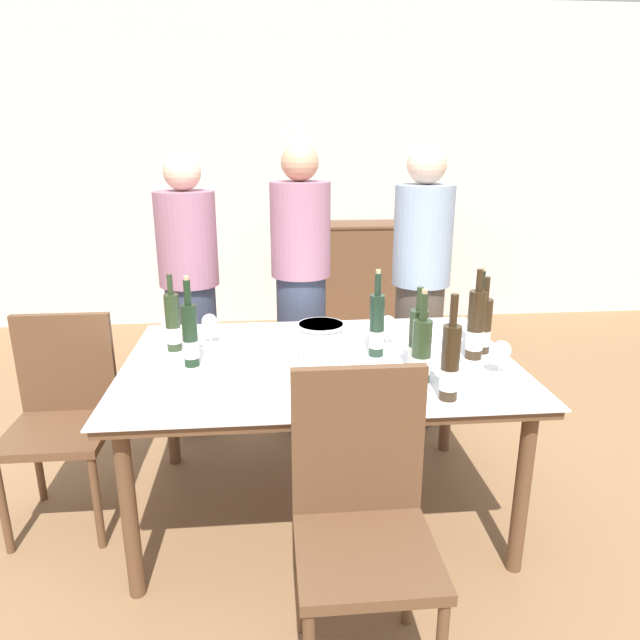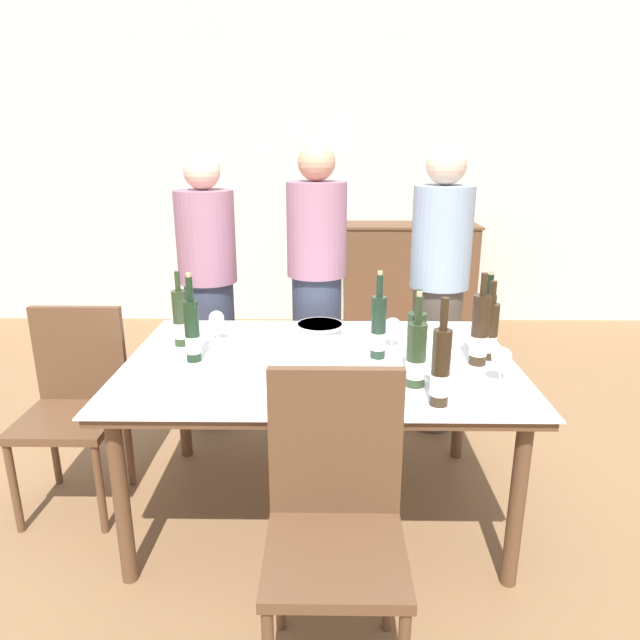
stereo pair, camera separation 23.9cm
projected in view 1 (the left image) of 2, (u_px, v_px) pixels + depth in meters
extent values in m
plane|color=olive|center=(320.00, 507.00, 2.66)|extent=(12.00, 12.00, 0.00)
cube|color=silver|center=(289.00, 170.00, 5.14)|extent=(8.00, 0.10, 2.80)
cube|color=brown|center=(375.00, 276.00, 5.20)|extent=(1.15, 0.44, 0.93)
cube|color=brown|center=(377.00, 224.00, 5.06)|extent=(1.18, 0.46, 0.02)
cylinder|color=brown|center=(129.00, 515.00, 2.05)|extent=(0.06, 0.06, 0.69)
cylinder|color=brown|center=(522.00, 493.00, 2.18)|extent=(0.06, 0.06, 0.69)
cylinder|color=brown|center=(171.00, 402.00, 2.94)|extent=(0.06, 0.06, 0.69)
cylinder|color=brown|center=(447.00, 392.00, 3.07)|extent=(0.06, 0.06, 0.69)
cube|color=brown|center=(320.00, 365.00, 2.45)|extent=(1.63, 1.10, 0.04)
cube|color=white|center=(320.00, 361.00, 2.44)|extent=(1.66, 1.13, 0.01)
cylinder|color=silver|center=(320.00, 344.00, 2.38)|extent=(0.18, 0.18, 0.18)
cylinder|color=silver|center=(320.00, 325.00, 2.35)|extent=(0.20, 0.20, 0.01)
cylinder|color=#28381E|center=(421.00, 351.00, 2.19)|extent=(0.07, 0.07, 0.25)
cylinder|color=silver|center=(421.00, 365.00, 2.20)|extent=(0.08, 0.08, 0.07)
cylinder|color=#28381E|center=(424.00, 307.00, 2.14)|extent=(0.03, 0.03, 0.11)
cylinder|color=tan|center=(425.00, 291.00, 2.12)|extent=(0.02, 0.02, 0.02)
cylinder|color=black|center=(190.00, 336.00, 2.34)|extent=(0.06, 0.06, 0.26)
cylinder|color=white|center=(191.00, 349.00, 2.36)|extent=(0.06, 0.06, 0.07)
cylinder|color=black|center=(187.00, 292.00, 2.29)|extent=(0.03, 0.03, 0.10)
cylinder|color=tan|center=(186.00, 278.00, 2.27)|extent=(0.02, 0.02, 0.02)
cylinder|color=#332314|center=(450.00, 363.00, 2.03)|extent=(0.07, 0.07, 0.28)
cylinder|color=white|center=(449.00, 379.00, 2.05)|extent=(0.07, 0.07, 0.08)
cylinder|color=#332314|center=(454.00, 310.00, 1.97)|extent=(0.03, 0.03, 0.11)
cylinder|color=#28381E|center=(418.00, 341.00, 2.29)|extent=(0.07, 0.07, 0.26)
cylinder|color=silver|center=(417.00, 354.00, 2.31)|extent=(0.08, 0.08, 0.07)
cylinder|color=#28381E|center=(420.00, 299.00, 2.24)|extent=(0.03, 0.03, 0.09)
cylinder|color=#332314|center=(476.00, 325.00, 2.42)|extent=(0.07, 0.07, 0.30)
cylinder|color=white|center=(474.00, 340.00, 2.44)|extent=(0.07, 0.07, 0.08)
cylinder|color=#332314|center=(479.00, 280.00, 2.37)|extent=(0.03, 0.03, 0.09)
cylinder|color=#1E3323|center=(377.00, 326.00, 2.46)|extent=(0.06, 0.06, 0.27)
cylinder|color=silver|center=(376.00, 339.00, 2.48)|extent=(0.07, 0.07, 0.08)
cylinder|color=#1E3323|center=(378.00, 284.00, 2.40)|extent=(0.03, 0.03, 0.09)
cylinder|color=tan|center=(378.00, 272.00, 2.39)|extent=(0.02, 0.02, 0.02)
cylinder|color=black|center=(479.00, 319.00, 2.57)|extent=(0.07, 0.07, 0.26)
cylinder|color=white|center=(478.00, 331.00, 2.59)|extent=(0.07, 0.07, 0.07)
cylinder|color=black|center=(482.00, 281.00, 2.52)|extent=(0.03, 0.03, 0.09)
cylinder|color=tan|center=(483.00, 269.00, 2.51)|extent=(0.02, 0.02, 0.02)
cylinder|color=#28381E|center=(173.00, 323.00, 2.52)|extent=(0.07, 0.07, 0.26)
cylinder|color=silver|center=(174.00, 335.00, 2.54)|extent=(0.07, 0.07, 0.07)
cylinder|color=#28381E|center=(170.00, 285.00, 2.47)|extent=(0.02, 0.02, 0.09)
cylinder|color=#332314|center=(483.00, 326.00, 2.50)|extent=(0.07, 0.07, 0.24)
cylinder|color=silver|center=(482.00, 337.00, 2.52)|extent=(0.07, 0.07, 0.07)
cylinder|color=#332314|center=(486.00, 288.00, 2.45)|extent=(0.03, 0.03, 0.10)
cylinder|color=white|center=(211.00, 344.00, 2.63)|extent=(0.06, 0.06, 0.00)
cylinder|color=white|center=(210.00, 335.00, 2.62)|extent=(0.01, 0.01, 0.08)
sphere|color=white|center=(209.00, 322.00, 2.60)|extent=(0.07, 0.07, 0.07)
cylinder|color=white|center=(499.00, 374.00, 2.29)|extent=(0.06, 0.06, 0.00)
cylinder|color=white|center=(500.00, 365.00, 2.28)|extent=(0.01, 0.01, 0.07)
sphere|color=white|center=(501.00, 350.00, 2.26)|extent=(0.08, 0.08, 0.08)
cylinder|color=white|center=(171.00, 344.00, 2.63)|extent=(0.07, 0.07, 0.00)
cylinder|color=white|center=(171.00, 337.00, 2.62)|extent=(0.01, 0.01, 0.07)
sphere|color=white|center=(170.00, 324.00, 2.61)|extent=(0.08, 0.08, 0.08)
cylinder|color=white|center=(387.00, 345.00, 2.62)|extent=(0.06, 0.06, 0.00)
cylinder|color=white|center=(387.00, 337.00, 2.61)|extent=(0.01, 0.01, 0.07)
sphere|color=white|center=(388.00, 324.00, 2.59)|extent=(0.08, 0.08, 0.08)
cylinder|color=brown|center=(301.00, 578.00, 1.92)|extent=(0.03, 0.03, 0.44)
cylinder|color=brown|center=(409.00, 570.00, 1.96)|extent=(0.03, 0.03, 0.44)
cube|color=brown|center=(366.00, 552.00, 1.69)|extent=(0.42, 0.42, 0.04)
cube|color=brown|center=(358.00, 440.00, 1.80)|extent=(0.42, 0.04, 0.50)
cylinder|color=brown|center=(3.00, 508.00, 2.31)|extent=(0.03, 0.03, 0.43)
cylinder|color=brown|center=(97.00, 503.00, 2.34)|extent=(0.03, 0.03, 0.43)
cylinder|color=brown|center=(38.00, 459.00, 2.66)|extent=(0.03, 0.03, 0.43)
cylinder|color=brown|center=(119.00, 456.00, 2.69)|extent=(0.03, 0.03, 0.43)
cube|color=brown|center=(58.00, 432.00, 2.43)|extent=(0.42, 0.42, 0.04)
cube|color=brown|center=(66.00, 363.00, 2.54)|extent=(0.42, 0.04, 0.45)
cylinder|color=#383F56|center=(195.00, 357.00, 3.32)|extent=(0.28, 0.28, 0.87)
cylinder|color=#9E667A|center=(187.00, 239.00, 3.12)|extent=(0.33, 0.33, 0.51)
sphere|color=beige|center=(182.00, 172.00, 3.01)|extent=(0.20, 0.20, 0.20)
cylinder|color=#383F56|center=(302.00, 352.00, 3.33)|extent=(0.28, 0.28, 0.92)
cylinder|color=#9E667A|center=(300.00, 230.00, 3.12)|extent=(0.33, 0.33, 0.51)
sphere|color=tan|center=(300.00, 162.00, 3.01)|extent=(0.20, 0.20, 0.20)
cylinder|color=#51473D|center=(417.00, 353.00, 3.40)|extent=(0.28, 0.28, 0.85)
cylinder|color=#8C9EB2|center=(423.00, 236.00, 3.19)|extent=(0.33, 0.33, 0.56)
sphere|color=beige|center=(427.00, 164.00, 3.08)|extent=(0.22, 0.22, 0.22)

